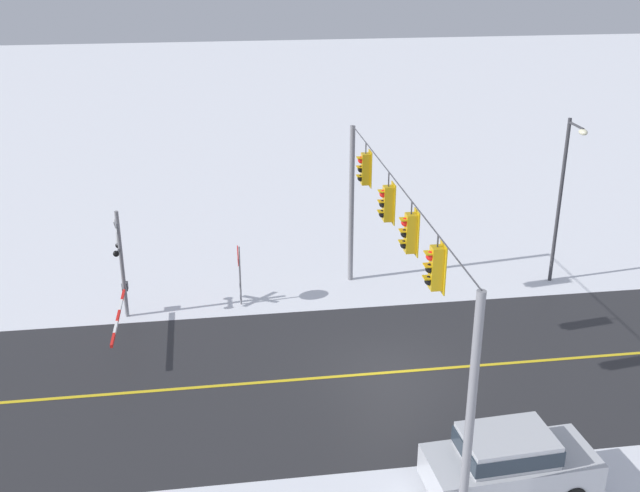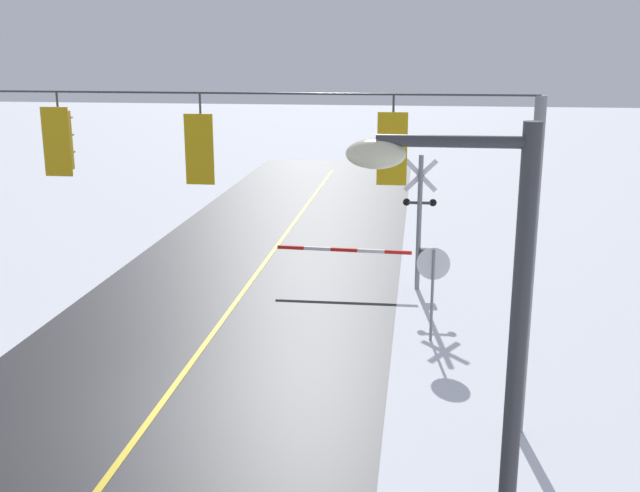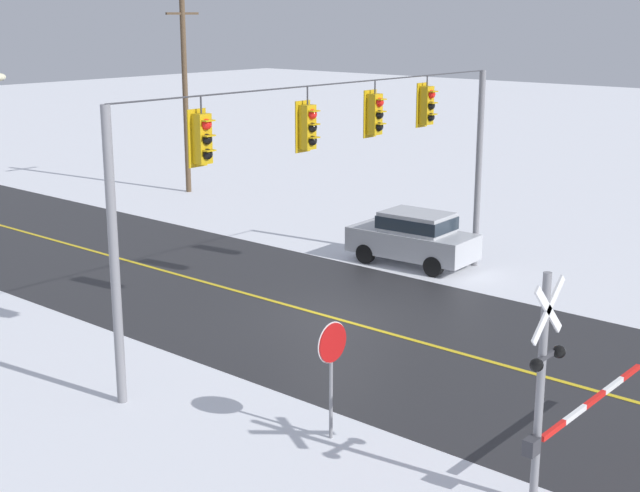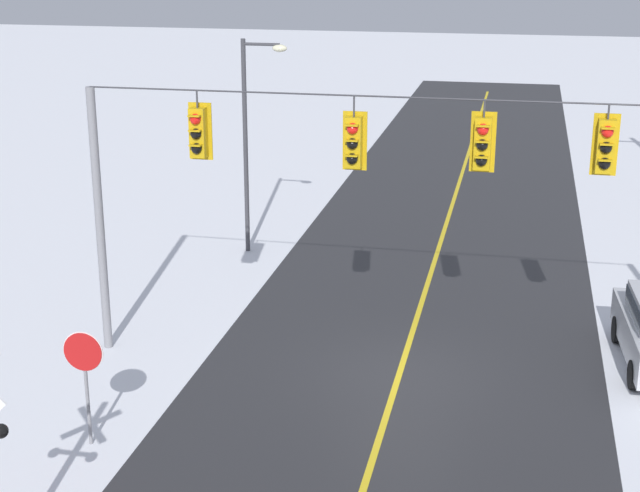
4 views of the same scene
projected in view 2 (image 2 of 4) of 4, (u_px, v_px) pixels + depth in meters
ground_plane at (158, 409)px, 15.22m from camera, size 160.00×160.00×0.00m
signal_span at (146, 192)px, 14.11m from camera, size 14.20×0.47×6.22m
stop_sign at (433, 273)px, 18.33m from camera, size 0.80×0.09×2.35m
railroad_crossing at (405, 224)px, 22.29m from camera, size 4.69×0.31×4.00m
streetlamp_near at (483, 451)px, 6.02m from camera, size 1.39×0.28×6.50m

